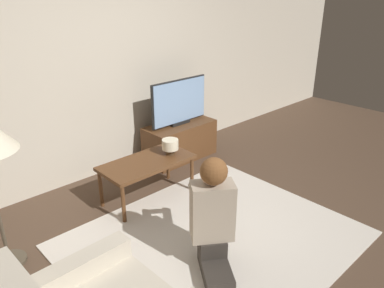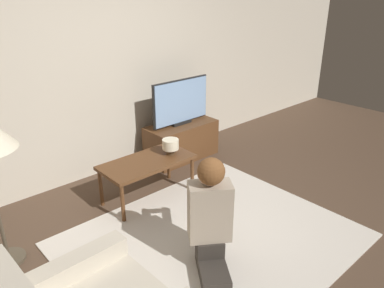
# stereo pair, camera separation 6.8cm
# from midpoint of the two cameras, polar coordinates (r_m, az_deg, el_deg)

# --- Properties ---
(ground_plane) EXTENTS (10.00, 10.00, 0.00)m
(ground_plane) POSITION_cam_midpoint_polar(r_m,az_deg,el_deg) (3.56, 3.64, -14.44)
(ground_plane) COLOR brown
(wall_back) EXTENTS (10.00, 0.06, 2.60)m
(wall_back) POSITION_cam_midpoint_polar(r_m,az_deg,el_deg) (4.47, -14.22, 11.22)
(wall_back) COLOR beige
(wall_back) RESTS_ON ground_plane
(rug) EXTENTS (2.47, 2.05, 0.02)m
(rug) POSITION_cam_midpoint_polar(r_m,az_deg,el_deg) (3.55, 3.64, -14.34)
(rug) COLOR silver
(rug) RESTS_ON ground_plane
(tv_stand) EXTENTS (0.96, 0.45, 0.48)m
(tv_stand) POSITION_cam_midpoint_polar(r_m,az_deg,el_deg) (5.01, -1.23, 0.48)
(tv_stand) COLOR brown
(tv_stand) RESTS_ON ground_plane
(tv) EXTENTS (0.88, 0.08, 0.59)m
(tv) POSITION_cam_midpoint_polar(r_m,az_deg,el_deg) (4.83, -1.31, 6.43)
(tv) COLOR black
(tv) RESTS_ON tv_stand
(coffee_table) EXTENTS (0.99, 0.50, 0.45)m
(coffee_table) POSITION_cam_midpoint_polar(r_m,az_deg,el_deg) (4.00, -6.35, -3.14)
(coffee_table) COLOR brown
(coffee_table) RESTS_ON ground_plane
(person_kneeling) EXTENTS (0.65, 0.79, 0.97)m
(person_kneeling) POSITION_cam_midpoint_polar(r_m,az_deg,el_deg) (3.01, 3.44, -10.40)
(person_kneeling) COLOR #332D28
(person_kneeling) RESTS_ON rug
(table_lamp) EXTENTS (0.18, 0.18, 0.17)m
(table_lamp) POSITION_cam_midpoint_polar(r_m,az_deg,el_deg) (4.08, -2.81, -0.19)
(table_lamp) COLOR #4C3823
(table_lamp) RESTS_ON coffee_table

